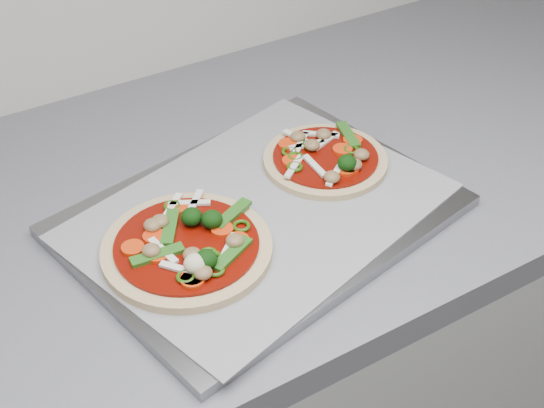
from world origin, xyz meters
TOP-DOWN VIEW (x-y plane):
  - baking_tray at (0.50, 1.22)m, footprint 0.48×0.39m
  - parchment at (0.50, 1.22)m, footprint 0.47×0.39m
  - pizza_left at (0.39, 1.19)m, footprint 0.20×0.20m
  - pizza_right at (0.62, 1.25)m, footprint 0.18×0.18m

SIDE VIEW (x-z plane):
  - baking_tray at x=0.50m, z-range 0.90..0.91m
  - parchment at x=0.50m, z-range 0.91..0.92m
  - pizza_right at x=0.62m, z-range 0.91..0.94m
  - pizza_left at x=0.39m, z-range 0.91..0.94m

